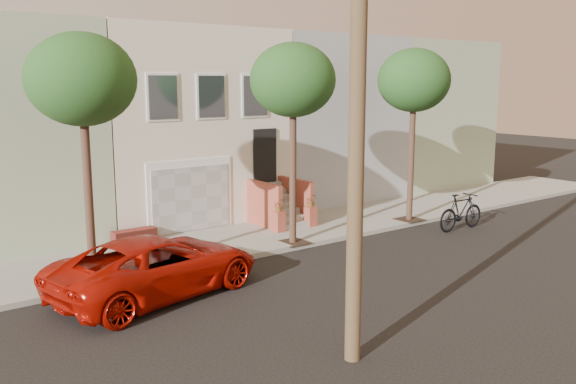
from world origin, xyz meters
TOP-DOWN VIEW (x-y plane):
  - ground at (0.00, 0.00)m, footprint 90.00×90.00m
  - sidewalk at (0.00, 5.35)m, footprint 40.00×3.70m
  - house_row at (0.00, 11.19)m, footprint 33.10×11.70m
  - tree_left at (-5.50, 3.90)m, footprint 2.70×2.57m
  - tree_mid at (1.00, 3.90)m, footprint 2.70×2.57m
  - tree_right at (6.50, 3.90)m, footprint 2.70×2.57m
  - pickup_truck at (-4.42, 2.36)m, footprint 5.84×3.59m
  - motorcycle at (7.20, 2.10)m, footprint 2.25×0.69m

SIDE VIEW (x-z plane):
  - ground at x=0.00m, z-range 0.00..0.00m
  - sidewalk at x=0.00m, z-range 0.00..0.15m
  - motorcycle at x=7.20m, z-range 0.00..1.34m
  - pickup_truck at x=-4.42m, z-range 0.00..1.51m
  - house_row at x=0.00m, z-range 0.14..7.14m
  - tree_left at x=-5.50m, z-range 2.11..8.41m
  - tree_mid at x=1.00m, z-range 2.11..8.41m
  - tree_right at x=6.50m, z-range 2.11..8.41m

